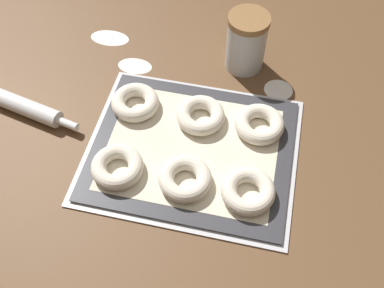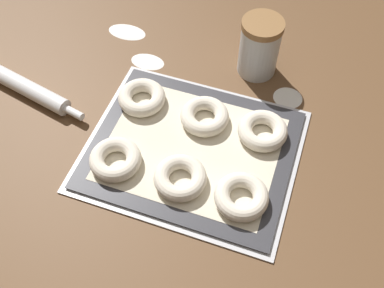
{
  "view_description": "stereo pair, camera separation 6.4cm",
  "coord_description": "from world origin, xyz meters",
  "px_view_note": "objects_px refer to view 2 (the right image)",
  "views": [
    {
      "loc": [
        0.13,
        -0.52,
        0.81
      ],
      "look_at": [
        0.01,
        0.02,
        0.03
      ],
      "focal_mm": 42.0,
      "sensor_mm": 36.0,
      "label": 1
    },
    {
      "loc": [
        0.19,
        -0.5,
        0.81
      ],
      "look_at": [
        0.01,
        0.02,
        0.03
      ],
      "focal_mm": 42.0,
      "sensor_mm": 36.0,
      "label": 2
    }
  ],
  "objects_px": {
    "bagel_front_center": "(180,178)",
    "bagel_back_center": "(205,116)",
    "bagel_front_left": "(115,159)",
    "bagel_back_right": "(263,131)",
    "baking_tray": "(192,150)",
    "rolling_pin": "(16,82)",
    "bagel_front_right": "(241,197)",
    "bagel_back_left": "(142,98)",
    "flour_canister": "(259,47)"
  },
  "relations": [
    {
      "from": "bagel_front_left",
      "to": "bagel_back_center",
      "type": "bearing_deg",
      "value": 50.47
    },
    {
      "from": "rolling_pin",
      "to": "bagel_front_center",
      "type": "bearing_deg",
      "value": -14.81
    },
    {
      "from": "bagel_front_left",
      "to": "bagel_front_right",
      "type": "height_order",
      "value": "same"
    },
    {
      "from": "bagel_front_right",
      "to": "flour_canister",
      "type": "relative_size",
      "value": 0.74
    },
    {
      "from": "bagel_front_right",
      "to": "bagel_back_left",
      "type": "xyz_separation_m",
      "value": [
        -0.29,
        0.17,
        0.0
      ]
    },
    {
      "from": "bagel_back_left",
      "to": "bagel_back_right",
      "type": "distance_m",
      "value": 0.29
    },
    {
      "from": "bagel_front_right",
      "to": "bagel_back_left",
      "type": "relative_size",
      "value": 1.0
    },
    {
      "from": "baking_tray",
      "to": "flour_canister",
      "type": "height_order",
      "value": "flour_canister"
    },
    {
      "from": "baking_tray",
      "to": "bagel_back_right",
      "type": "relative_size",
      "value": 4.15
    },
    {
      "from": "bagel_front_left",
      "to": "bagel_back_left",
      "type": "height_order",
      "value": "same"
    },
    {
      "from": "bagel_front_right",
      "to": "bagel_back_center",
      "type": "distance_m",
      "value": 0.21
    },
    {
      "from": "baking_tray",
      "to": "bagel_back_center",
      "type": "distance_m",
      "value": 0.08
    },
    {
      "from": "bagel_front_left",
      "to": "flour_canister",
      "type": "xyz_separation_m",
      "value": [
        0.21,
        0.38,
        0.05
      ]
    },
    {
      "from": "baking_tray",
      "to": "rolling_pin",
      "type": "xyz_separation_m",
      "value": [
        -0.46,
        0.04,
        0.02
      ]
    },
    {
      "from": "baking_tray",
      "to": "bagel_front_center",
      "type": "distance_m",
      "value": 0.09
    },
    {
      "from": "bagel_front_center",
      "to": "bagel_front_right",
      "type": "relative_size",
      "value": 1.0
    },
    {
      "from": "baking_tray",
      "to": "bagel_back_right",
      "type": "height_order",
      "value": "bagel_back_right"
    },
    {
      "from": "bagel_front_right",
      "to": "bagel_back_left",
      "type": "height_order",
      "value": "same"
    },
    {
      "from": "bagel_front_center",
      "to": "bagel_back_center",
      "type": "height_order",
      "value": "same"
    },
    {
      "from": "flour_canister",
      "to": "rolling_pin",
      "type": "relative_size",
      "value": 0.37
    },
    {
      "from": "rolling_pin",
      "to": "bagel_front_right",
      "type": "bearing_deg",
      "value": -11.73
    },
    {
      "from": "bagel_front_right",
      "to": "bagel_back_left",
      "type": "bearing_deg",
      "value": 148.94
    },
    {
      "from": "bagel_front_left",
      "to": "rolling_pin",
      "type": "bearing_deg",
      "value": 158.58
    },
    {
      "from": "bagel_front_center",
      "to": "flour_canister",
      "type": "relative_size",
      "value": 0.74
    },
    {
      "from": "bagel_back_left",
      "to": "rolling_pin",
      "type": "relative_size",
      "value": 0.27
    },
    {
      "from": "bagel_front_center",
      "to": "bagel_back_right",
      "type": "xyz_separation_m",
      "value": [
        0.13,
        0.17,
        0.0
      ]
    },
    {
      "from": "baking_tray",
      "to": "bagel_back_right",
      "type": "bearing_deg",
      "value": 32.1
    },
    {
      "from": "bagel_back_right",
      "to": "rolling_pin",
      "type": "xyz_separation_m",
      "value": [
        -0.59,
        -0.05,
        -0.01
      ]
    },
    {
      "from": "bagel_back_right",
      "to": "flour_canister",
      "type": "xyz_separation_m",
      "value": [
        -0.06,
        0.2,
        0.05
      ]
    },
    {
      "from": "bagel_back_center",
      "to": "baking_tray",
      "type": "bearing_deg",
      "value": -91.29
    },
    {
      "from": "flour_canister",
      "to": "rolling_pin",
      "type": "distance_m",
      "value": 0.59
    },
    {
      "from": "baking_tray",
      "to": "bagel_front_right",
      "type": "bearing_deg",
      "value": -33.09
    },
    {
      "from": "bagel_front_center",
      "to": "rolling_pin",
      "type": "distance_m",
      "value": 0.48
    },
    {
      "from": "bagel_back_center",
      "to": "bagel_back_right",
      "type": "height_order",
      "value": "same"
    },
    {
      "from": "bagel_back_left",
      "to": "baking_tray",
      "type": "bearing_deg",
      "value": -29.19
    },
    {
      "from": "baking_tray",
      "to": "bagel_front_left",
      "type": "bearing_deg",
      "value": -147.13
    },
    {
      "from": "baking_tray",
      "to": "bagel_back_left",
      "type": "height_order",
      "value": "bagel_back_left"
    },
    {
      "from": "bagel_front_left",
      "to": "bagel_front_right",
      "type": "relative_size",
      "value": 1.0
    },
    {
      "from": "bagel_front_right",
      "to": "bagel_back_center",
      "type": "bearing_deg",
      "value": 128.23
    },
    {
      "from": "bagel_back_center",
      "to": "bagel_back_right",
      "type": "bearing_deg",
      "value": 1.54
    },
    {
      "from": "bagel_front_right",
      "to": "bagel_back_right",
      "type": "bearing_deg",
      "value": 89.99
    },
    {
      "from": "baking_tray",
      "to": "bagel_back_left",
      "type": "distance_m",
      "value": 0.18
    },
    {
      "from": "flour_canister",
      "to": "bagel_front_center",
      "type": "bearing_deg",
      "value": -99.77
    },
    {
      "from": "bagel_front_left",
      "to": "bagel_back_center",
      "type": "distance_m",
      "value": 0.22
    },
    {
      "from": "bagel_back_right",
      "to": "flour_canister",
      "type": "height_order",
      "value": "flour_canister"
    },
    {
      "from": "bagel_front_left",
      "to": "rolling_pin",
      "type": "relative_size",
      "value": 0.27
    },
    {
      "from": "bagel_front_left",
      "to": "bagel_back_right",
      "type": "relative_size",
      "value": 1.0
    },
    {
      "from": "bagel_front_right",
      "to": "flour_canister",
      "type": "xyz_separation_m",
      "value": [
        -0.06,
        0.37,
        0.05
      ]
    },
    {
      "from": "bagel_front_left",
      "to": "bagel_back_center",
      "type": "height_order",
      "value": "same"
    },
    {
      "from": "bagel_front_center",
      "to": "baking_tray",
      "type": "bearing_deg",
      "value": 93.35
    }
  ]
}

